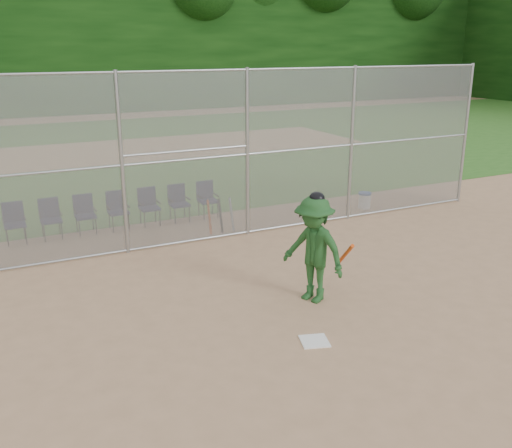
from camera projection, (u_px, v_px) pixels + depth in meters
name	position (u px, v px, depth m)	size (l,w,h in m)	color
ground	(322.00, 328.00, 9.47)	(100.00, 100.00, 0.00)	tan
grass_strip	(99.00, 152.00, 24.86)	(100.00, 100.00, 0.00)	#2C621D
dirt_patch_far	(99.00, 152.00, 24.86)	(24.00, 24.00, 0.00)	tan
backstop_fence	(208.00, 155.00, 13.12)	(16.09, 0.09, 4.00)	gray
treeline	(79.00, 20.00, 24.92)	(81.00, 60.00, 11.00)	black
home_plate	(314.00, 341.00, 9.02)	(0.43, 0.43, 0.02)	white
batter_at_plate	(314.00, 249.00, 10.21)	(1.16, 1.46, 2.05)	#205122
water_cooler	(365.00, 200.00, 16.32)	(0.36, 0.36, 0.46)	white
spare_bats	(221.00, 216.00, 14.21)	(0.66, 0.29, 0.84)	#D84C14
chair_0	(15.00, 224.00, 13.35)	(0.54, 0.52, 0.96)	#0E1433
chair_1	(51.00, 219.00, 13.69)	(0.54, 0.52, 0.96)	#0E1433
chair_2	(85.00, 215.00, 14.03)	(0.54, 0.52, 0.96)	#0E1433
chair_3	(118.00, 211.00, 14.37)	(0.54, 0.52, 0.96)	#0E1433
chair_4	(150.00, 207.00, 14.72)	(0.54, 0.52, 0.96)	#0E1433
chair_5	(179.00, 203.00, 15.06)	(0.54, 0.52, 0.96)	#0E1433
chair_6	(208.00, 200.00, 15.40)	(0.54, 0.52, 0.96)	#0E1433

